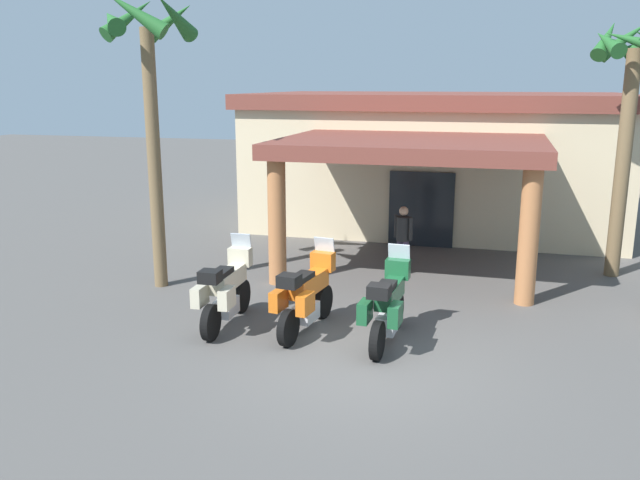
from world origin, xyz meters
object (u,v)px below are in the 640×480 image
palm_tree_near_portico (631,84)px  motel_building (435,158)px  motorcycle_orange (306,295)px  palm_tree_roadside (148,70)px  pedestrian (403,235)px  motorcycle_green (388,305)px  motorcycle_cream (226,290)px

palm_tree_near_portico → motel_building: bearing=133.1°
motel_building → palm_tree_near_portico: (4.73, -5.05, 2.32)m
motorcycle_orange → palm_tree_roadside: (-3.98, 1.85, 4.05)m
palm_tree_roadside → palm_tree_near_portico: bearing=19.4°
motel_building → motorcycle_orange: bearing=-96.7°
pedestrian → palm_tree_roadside: 6.85m
motorcycle_orange → palm_tree_near_portico: palm_tree_near_portico is taller
motorcycle_green → palm_tree_near_portico: (4.50, 5.55, 3.75)m
motorcycle_orange → palm_tree_near_portico: size_ratio=0.37×
motorcycle_orange → palm_tree_near_portico: bearing=-39.9°
pedestrian → palm_tree_near_portico: 6.10m
motorcycle_cream → palm_tree_near_portico: bearing=-55.0°
motorcycle_cream → palm_tree_roadside: palm_tree_roadside is taller
motel_building → motorcycle_cream: motel_building is taller
motel_building → motorcycle_green: 10.70m
pedestrian → palm_tree_roadside: size_ratio=0.26×
motorcycle_cream → pedestrian: (2.72, 4.37, 0.25)m
pedestrian → motorcycle_orange: bearing=14.9°
palm_tree_near_portico → palm_tree_roadside: (-10.02, -3.53, 0.29)m
pedestrian → motorcycle_cream: bearing=-1.6°
motorcycle_orange → motorcycle_green: (1.54, -0.17, 0.00)m
pedestrian → palm_tree_near_portico: palm_tree_near_portico is taller
motorcycle_cream → pedestrian: 5.15m
motel_building → motorcycle_green: (0.23, -10.60, -1.43)m
motorcycle_green → pedestrian: size_ratio=1.35×
motorcycle_cream → motorcycle_orange: (1.54, 0.10, 0.00)m
motorcycle_green → palm_tree_roadside: 7.14m
motorcycle_cream → motorcycle_orange: bearing=-87.1°
motorcycle_cream → motorcycle_green: same height
motorcycle_orange → motorcycle_green: same height
motorcycle_cream → motorcycle_green: size_ratio=1.00×
motorcycle_orange → palm_tree_roadside: size_ratio=0.35×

